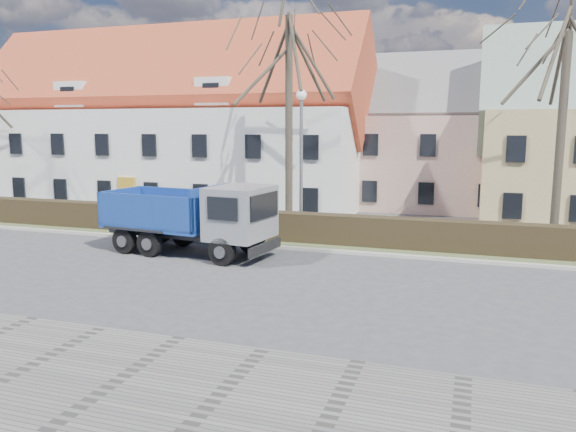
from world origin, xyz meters
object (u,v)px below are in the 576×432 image
(dump_truck, at_px, (183,217))
(cart_frame, at_px, (198,236))
(streetlight, at_px, (301,164))
(parked_car_a, at_px, (197,206))

(dump_truck, relative_size, cart_frame, 11.11)
(dump_truck, xyz_separation_m, streetlight, (3.70, 4.43, 1.96))
(streetlight, height_order, parked_car_a, streetlight)
(dump_truck, xyz_separation_m, cart_frame, (-0.47, 2.11, -1.19))
(streetlight, bearing_deg, parked_car_a, 152.53)
(streetlight, height_order, cart_frame, streetlight)
(streetlight, relative_size, cart_frame, 10.25)
(streetlight, distance_m, cart_frame, 5.71)
(dump_truck, relative_size, streetlight, 1.08)
(cart_frame, xyz_separation_m, parked_car_a, (-3.25, 6.17, 0.39))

